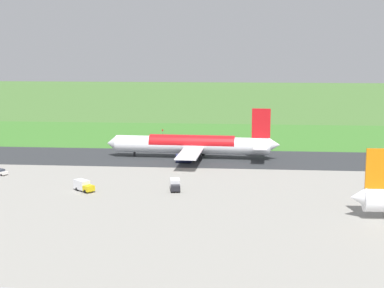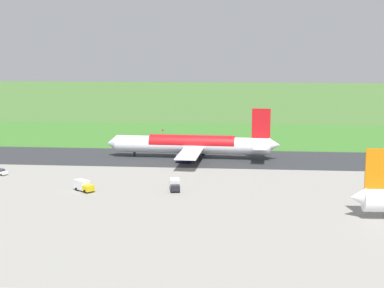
% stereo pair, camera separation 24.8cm
% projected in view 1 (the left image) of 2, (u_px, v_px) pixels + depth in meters
% --- Properties ---
extents(ground_plane, '(800.00, 800.00, 0.00)m').
position_uv_depth(ground_plane, '(206.00, 159.00, 178.42)').
color(ground_plane, '#477233').
extents(runway_asphalt, '(600.00, 29.81, 0.06)m').
position_uv_depth(runway_asphalt, '(206.00, 158.00, 178.41)').
color(runway_asphalt, '#2D3033').
rests_on(runway_asphalt, ground).
extents(apron_concrete, '(440.00, 110.00, 0.05)m').
position_uv_depth(apron_concrete, '(184.00, 222.00, 113.23)').
color(apron_concrete, gray).
rests_on(apron_concrete, ground).
extents(grass_verge_foreground, '(600.00, 80.00, 0.04)m').
position_uv_depth(grass_verge_foreground, '(214.00, 137.00, 220.16)').
color(grass_verge_foreground, '#3C782B').
rests_on(grass_verge_foreground, ground).
extents(airliner_main, '(54.09, 44.20, 15.88)m').
position_uv_depth(airliner_main, '(193.00, 144.00, 178.06)').
color(airliner_main, white).
rests_on(airliner_main, ground).
extents(service_truck_baggage, '(5.90, 5.44, 2.65)m').
position_uv_depth(service_truck_baggage, '(83.00, 185.00, 137.56)').
color(service_truck_baggage, gold).
rests_on(service_truck_baggage, ground).
extents(service_truck_fuel, '(3.16, 6.09, 2.65)m').
position_uv_depth(service_truck_fuel, '(175.00, 185.00, 138.46)').
color(service_truck_fuel, black).
rests_on(service_truck_fuel, ground).
extents(service_car_ops, '(4.54, 3.63, 1.62)m').
position_uv_depth(service_car_ops, '(0.00, 172.00, 155.25)').
color(service_car_ops, silver).
rests_on(service_car_ops, ground).
extents(no_stopping_sign, '(0.60, 0.10, 2.85)m').
position_uv_depth(no_stopping_sign, '(163.00, 132.00, 221.81)').
color(no_stopping_sign, slate).
rests_on(no_stopping_sign, ground).
extents(traffic_cone_orange, '(0.40, 0.40, 0.55)m').
position_uv_depth(traffic_cone_orange, '(153.00, 137.00, 219.30)').
color(traffic_cone_orange, orange).
rests_on(traffic_cone_orange, ground).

